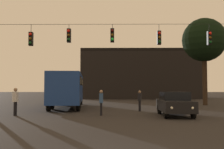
{
  "coord_description": "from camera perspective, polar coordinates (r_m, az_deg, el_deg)",
  "views": [
    {
      "loc": [
        -0.14,
        -7.69,
        1.78
      ],
      "look_at": [
        -0.32,
        13.58,
        2.82
      ],
      "focal_mm": 43.88,
      "sensor_mm": 36.0,
      "label": 1
    }
  ],
  "objects": [
    {
      "name": "corner_building",
      "position": [
        48.52,
        5.92,
        -0.11
      ],
      "size": [
        19.87,
        10.96,
        8.08
      ],
      "color": "black",
      "rests_on": "ground"
    },
    {
      "name": "pedestrian_crossing_right",
      "position": [
        20.92,
        5.78,
        -5.23
      ],
      "size": [
        0.34,
        0.42,
        1.57
      ],
      "color": "black",
      "rests_on": "ground"
    },
    {
      "name": "ground_plane",
      "position": [
        32.24,
        0.75,
        -5.95
      ],
      "size": [
        168.0,
        168.0,
        0.0
      ],
      "primitive_type": "plane",
      "color": "black",
      "rests_on": "ground"
    },
    {
      "name": "pedestrian_crossing_center",
      "position": [
        17.7,
        -2.28,
        -5.55
      ],
      "size": [
        0.27,
        0.38,
        1.64
      ],
      "color": "black",
      "rests_on": "ground"
    },
    {
      "name": "city_bus",
      "position": [
        25.34,
        -9.21,
        -2.56
      ],
      "size": [
        3.53,
        11.19,
        3.0
      ],
      "color": "navy",
      "rests_on": "ground"
    },
    {
      "name": "pedestrian_crossing_left",
      "position": [
        18.64,
        -19.48,
        -4.99
      ],
      "size": [
        0.28,
        0.39,
        1.77
      ],
      "color": "black",
      "rests_on": "ground"
    },
    {
      "name": "tree_left_silhouette",
      "position": [
        30.27,
        18.64,
        6.75
      ],
      "size": [
        4.52,
        4.52,
        9.03
      ],
      "color": "#2D2116",
      "rests_on": "ground"
    },
    {
      "name": "overhead_signal_span",
      "position": [
        18.93,
        0.9,
        4.31
      ],
      "size": [
        18.08,
        0.44,
        7.11
      ],
      "color": "black",
      "rests_on": "ground"
    },
    {
      "name": "car_near_right",
      "position": [
        17.9,
        12.93,
        -5.87
      ],
      "size": [
        1.93,
        4.38,
        1.52
      ],
      "color": "black",
      "rests_on": "ground"
    }
  ]
}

